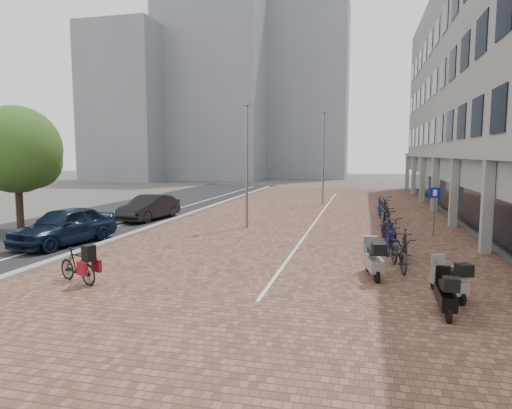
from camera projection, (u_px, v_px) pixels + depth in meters
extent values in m
plane|color=#474442|center=(211.00, 267.00, 13.98)|extent=(140.00, 140.00, 0.00)
cube|color=brown|center=(316.00, 217.00, 25.10)|extent=(14.50, 42.00, 0.04)
cube|color=black|center=(138.00, 211.00, 27.67)|extent=(8.00, 50.00, 0.03)
cube|color=gray|center=(197.00, 212.00, 26.75)|extent=(0.35, 42.00, 0.14)
cube|color=white|center=(167.00, 212.00, 27.20)|extent=(0.12, 44.00, 0.00)
cube|color=white|center=(319.00, 216.00, 25.05)|extent=(0.10, 30.00, 0.00)
cube|color=black|center=(449.00, 184.00, 27.01)|extent=(0.15, 38.00, 3.20)
cube|color=gray|center=(447.00, 155.00, 26.86)|extent=(1.60, 38.00, 0.30)
cube|color=gray|center=(487.00, 206.00, 15.60)|extent=(0.35, 0.35, 3.40)
cube|color=gray|center=(454.00, 192.00, 21.40)|extent=(0.35, 0.35, 3.40)
cube|color=gray|center=(435.00, 184.00, 27.20)|extent=(0.35, 0.35, 3.40)
cube|color=gray|center=(422.00, 179.00, 32.99)|extent=(0.35, 0.35, 3.40)
cube|color=gray|center=(414.00, 175.00, 38.79)|extent=(0.35, 0.35, 3.40)
cube|color=gray|center=(407.00, 172.00, 44.58)|extent=(0.35, 0.35, 3.40)
cube|color=gray|center=(215.00, 64.00, 62.28)|extent=(14.00, 12.00, 32.00)
cube|color=gray|center=(307.00, 90.00, 66.58)|extent=(12.00, 10.00, 26.00)
cube|color=gray|center=(130.00, 105.00, 59.48)|extent=(10.00, 10.00, 20.00)
imported|color=black|center=(64.00, 226.00, 17.25)|extent=(2.52, 4.59, 1.48)
imported|color=black|center=(149.00, 208.00, 23.81)|extent=(1.93, 4.20, 1.34)
imported|color=black|center=(77.00, 266.00, 12.13)|extent=(1.64, 1.01, 0.96)
cube|color=black|center=(77.00, 250.00, 12.09)|extent=(0.37, 0.36, 0.43)
cube|color=maroon|center=(70.00, 264.00, 12.18)|extent=(0.35, 0.21, 0.33)
cube|color=maroon|center=(84.00, 265.00, 12.08)|extent=(0.35, 0.21, 0.33)
cylinder|color=slate|center=(434.00, 214.00, 18.87)|extent=(0.07, 0.07, 1.93)
cube|color=#0B1997|center=(435.00, 193.00, 18.74)|extent=(0.44, 0.11, 0.44)
cylinder|color=slate|center=(247.00, 167.00, 20.95)|extent=(0.12, 0.12, 5.79)
cylinder|color=slate|center=(323.00, 159.00, 30.81)|extent=(0.12, 0.12, 6.40)
cylinder|color=#382619|center=(20.00, 205.00, 20.10)|extent=(0.32, 0.32, 2.47)
sphere|color=#2F4E1B|center=(16.00, 150.00, 19.83)|extent=(3.88, 3.88, 3.88)
sphere|color=#2F4E1B|center=(34.00, 161.00, 20.29)|extent=(2.47, 2.47, 2.47)
imported|color=black|center=(399.00, 253.00, 13.56)|extent=(0.96, 2.05, 1.04)
imported|color=black|center=(404.00, 246.00, 14.62)|extent=(0.75, 1.80, 1.05)
imported|color=#15173B|center=(392.00, 239.00, 15.80)|extent=(1.08, 2.07, 1.04)
imported|color=#131436|center=(389.00, 233.00, 16.92)|extent=(0.62, 1.78, 1.05)
imported|color=black|center=(389.00, 228.00, 18.02)|extent=(1.14, 2.08, 1.04)
imported|color=black|center=(384.00, 224.00, 19.16)|extent=(0.59, 1.77, 1.05)
imported|color=#222227|center=(387.00, 220.00, 20.23)|extent=(0.76, 2.00, 1.04)
imported|color=black|center=(387.00, 217.00, 21.33)|extent=(0.60, 1.77, 1.05)
imported|color=#625F59|center=(384.00, 214.00, 22.47)|extent=(0.82, 2.01, 1.04)
imported|color=#131B34|center=(382.00, 211.00, 23.58)|extent=(0.77, 1.80, 1.05)
imported|color=black|center=(383.00, 208.00, 24.67)|extent=(0.78, 2.00, 1.04)
imported|color=black|center=(379.00, 206.00, 25.82)|extent=(0.51, 1.75, 1.05)
imported|color=black|center=(385.00, 204.00, 26.85)|extent=(0.72, 1.98, 1.04)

